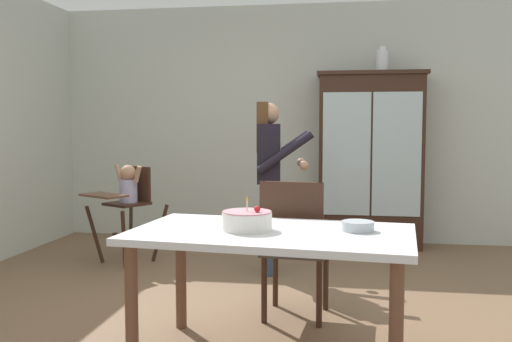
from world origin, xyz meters
TOP-DOWN VIEW (x-y plane):
  - ground_plane at (0.00, 0.00)m, footprint 6.24×6.24m
  - wall_back at (0.00, 2.63)m, footprint 5.32×0.06m
  - china_cabinet at (0.99, 2.37)m, footprint 1.16×0.48m
  - ceramic_vase at (1.10, 2.37)m, footprint 0.13×0.13m
  - high_chair_with_toddler at (-1.36, 1.25)m, footprint 0.78×0.84m
  - adult_person at (0.05, 1.05)m, footprint 0.55×0.54m
  - dining_table at (0.32, -0.81)m, footprint 1.64×1.02m
  - birthday_cake at (0.18, -0.82)m, footprint 0.28×0.28m
  - serving_bowl at (0.79, -0.75)m, footprint 0.18×0.18m
  - dining_chair_far_side at (0.38, -0.16)m, footprint 0.48×0.48m

SIDE VIEW (x-z plane):
  - ground_plane at x=0.00m, z-range 0.00..0.00m
  - dining_chair_far_side at x=0.38m, z-range 0.08..1.04m
  - dining_table at x=0.32m, z-range 0.28..1.02m
  - high_chair_with_toddler at x=-1.36m, z-range 0.18..1.13m
  - serving_bowl at x=0.79m, z-range 0.74..0.79m
  - birthday_cake at x=0.18m, z-range 0.70..0.89m
  - china_cabinet at x=0.99m, z-range 0.01..1.91m
  - adult_person at x=0.05m, z-range 0.20..1.73m
  - wall_back at x=0.00m, z-range 0.00..2.70m
  - ceramic_vase at x=1.10m, z-range 1.89..2.16m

